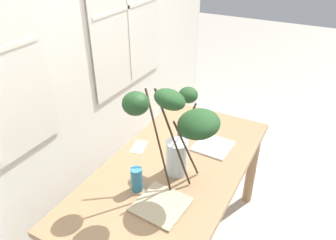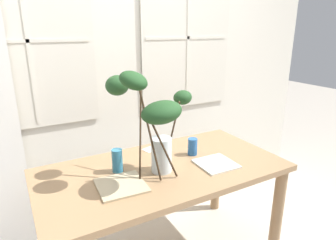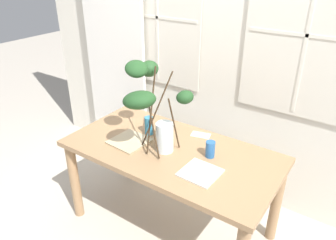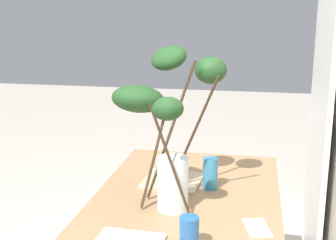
% 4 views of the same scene
% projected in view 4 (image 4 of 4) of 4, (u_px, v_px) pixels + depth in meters
% --- Properties ---
extents(curtain_sheer_side, '(0.75, 0.03, 2.43)m').
position_uv_depth(curtain_sheer_side, '(324.00, 65.00, 2.68)').
color(curtain_sheer_side, white).
rests_on(curtain_sheer_side, ground).
extents(dining_table, '(1.57, 0.80, 0.74)m').
position_uv_depth(dining_table, '(180.00, 238.00, 1.86)').
color(dining_table, '#93704C').
rests_on(dining_table, ground).
extents(vase_with_branches, '(0.54, 0.53, 0.68)m').
position_uv_depth(vase_with_branches, '(165.00, 115.00, 1.86)').
color(vase_with_branches, silver).
rests_on(vase_with_branches, dining_table).
extents(drinking_glass_blue_left, '(0.07, 0.07, 0.15)m').
position_uv_depth(drinking_glass_blue_left, '(210.00, 173.00, 2.06)').
color(drinking_glass_blue_left, teal).
rests_on(drinking_glass_blue_left, dining_table).
extents(drinking_glass_blue_right, '(0.07, 0.07, 0.12)m').
position_uv_depth(drinking_glass_blue_right, '(189.00, 233.00, 1.54)').
color(drinking_glass_blue_right, '#235693').
rests_on(drinking_glass_blue_right, dining_table).
extents(plate_square_left, '(0.28, 0.28, 0.01)m').
position_uv_depth(plate_square_left, '(172.00, 181.00, 2.15)').
color(plate_square_left, tan).
rests_on(plate_square_left, dining_table).
extents(napkin_folded, '(0.16, 0.12, 0.00)m').
position_uv_depth(napkin_folded, '(257.00, 227.00, 1.70)').
color(napkin_folded, silver).
rests_on(napkin_folded, dining_table).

